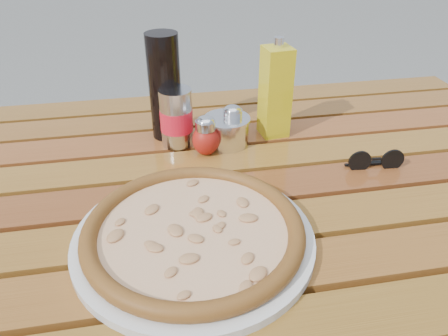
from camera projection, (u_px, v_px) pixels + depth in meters
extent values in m
cube|color=#37210C|center=(397.00, 202.00, 1.41)|extent=(0.06, 0.06, 0.70)
cube|color=#3C1D0D|center=(226.00, 210.00, 0.80)|extent=(1.36, 0.86, 0.04)
cube|color=#5A300F|center=(253.00, 277.00, 0.62)|extent=(1.40, 0.09, 0.03)
cube|color=#5B3510|center=(238.00, 231.00, 0.70)|extent=(1.40, 0.09, 0.03)
cube|color=#50240E|center=(226.00, 195.00, 0.79)|extent=(1.40, 0.09, 0.03)
cube|color=#5E3710|center=(217.00, 166.00, 0.87)|extent=(1.40, 0.09, 0.03)
cube|color=#5B2A10|center=(209.00, 142.00, 0.96)|extent=(1.40, 0.09, 0.03)
cube|color=#572F0F|center=(202.00, 122.00, 1.04)|extent=(1.40, 0.09, 0.03)
cube|color=#56310F|center=(197.00, 105.00, 1.12)|extent=(1.40, 0.09, 0.03)
cylinder|color=silver|center=(194.00, 238.00, 0.65)|extent=(0.42, 0.42, 0.01)
cylinder|color=#FFE2B6|center=(194.00, 232.00, 0.65)|extent=(0.32, 0.32, 0.01)
torus|color=black|center=(193.00, 230.00, 0.64)|extent=(0.34, 0.34, 0.03)
ellipsoid|color=red|center=(206.00, 140.00, 0.87)|extent=(0.07, 0.07, 0.06)
cylinder|color=silver|center=(205.00, 125.00, 0.85)|extent=(0.05, 0.05, 0.02)
ellipsoid|color=white|center=(205.00, 121.00, 0.85)|extent=(0.04, 0.04, 0.02)
ellipsoid|color=#37421A|center=(232.00, 128.00, 0.91)|extent=(0.06, 0.06, 0.06)
cylinder|color=silver|center=(232.00, 114.00, 0.90)|extent=(0.04, 0.04, 0.02)
ellipsoid|color=silver|center=(233.00, 110.00, 0.89)|extent=(0.04, 0.04, 0.02)
cylinder|color=black|center=(165.00, 87.00, 0.89)|extent=(0.08, 0.08, 0.22)
cylinder|color=silver|center=(176.00, 117.00, 0.89)|extent=(0.09, 0.09, 0.12)
cylinder|color=red|center=(177.00, 120.00, 0.89)|extent=(0.09, 0.09, 0.04)
cube|color=gold|center=(275.00, 93.00, 0.91)|extent=(0.06, 0.06, 0.19)
cylinder|color=white|center=(279.00, 42.00, 0.85)|extent=(0.02, 0.02, 0.02)
cylinder|color=silver|center=(227.00, 132.00, 0.90)|extent=(0.09, 0.09, 0.05)
cylinder|color=white|center=(227.00, 119.00, 0.89)|extent=(0.10, 0.10, 0.01)
sphere|color=silver|center=(227.00, 116.00, 0.89)|extent=(0.01, 0.01, 0.01)
cylinder|color=black|center=(360.00, 161.00, 0.82)|extent=(0.04, 0.01, 0.04)
cylinder|color=black|center=(393.00, 160.00, 0.83)|extent=(0.04, 0.01, 0.04)
cube|color=black|center=(377.00, 159.00, 0.82)|extent=(0.02, 0.01, 0.00)
cube|color=black|center=(367.00, 164.00, 0.84)|extent=(0.09, 0.01, 0.00)
cube|color=black|center=(376.00, 162.00, 0.85)|extent=(0.09, 0.01, 0.00)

